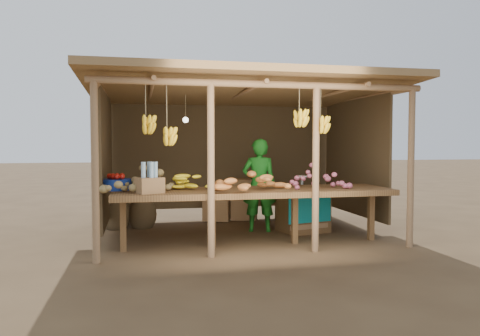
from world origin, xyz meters
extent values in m
plane|color=brown|center=(0.00, 0.00, 0.00)|extent=(60.00, 60.00, 0.00)
cylinder|color=#946F4C|center=(-2.10, -1.50, 1.10)|extent=(0.09, 0.09, 2.20)
cylinder|color=#946F4C|center=(2.10, -1.50, 1.10)|extent=(0.09, 0.09, 2.20)
cylinder|color=#946F4C|center=(-2.10, 1.50, 1.10)|extent=(0.09, 0.09, 2.20)
cylinder|color=#946F4C|center=(2.10, 1.50, 1.10)|extent=(0.09, 0.09, 2.20)
cylinder|color=#946F4C|center=(-0.70, -1.50, 1.10)|extent=(0.09, 0.09, 2.20)
cylinder|color=#946F4C|center=(0.70, -1.50, 1.10)|extent=(0.09, 0.09, 2.20)
cylinder|color=#946F4C|center=(0.00, -1.50, 2.20)|extent=(4.40, 0.09, 0.09)
cylinder|color=#946F4C|center=(0.00, 1.50, 2.20)|extent=(4.40, 0.09, 0.09)
cube|color=#9B7648|center=(0.00, 0.00, 2.29)|extent=(4.70, 3.50, 0.28)
cube|color=#4D3C24|center=(0.00, 1.48, 1.21)|extent=(4.20, 0.04, 1.98)
cube|color=#4D3C24|center=(-2.08, 0.20, 1.21)|extent=(0.04, 2.40, 1.98)
cube|color=#4D3C24|center=(2.08, 0.20, 1.21)|extent=(0.04, 2.40, 1.98)
cube|color=brown|center=(0.00, -0.95, 0.76)|extent=(3.90, 1.05, 0.08)
cube|color=brown|center=(-1.80, -0.95, 0.36)|extent=(0.08, 0.08, 0.72)
cube|color=brown|center=(-0.60, -0.95, 0.36)|extent=(0.08, 0.08, 0.72)
cube|color=brown|center=(0.60, -0.95, 0.36)|extent=(0.08, 0.08, 0.72)
cube|color=brown|center=(1.80, -0.95, 0.36)|extent=(0.08, 0.08, 0.72)
cylinder|color=navy|center=(-1.90, -0.64, 0.88)|extent=(0.43, 0.43, 0.15)
cube|color=olive|center=(-1.45, -1.17, 0.90)|extent=(0.40, 0.36, 0.20)
imported|color=#186D1B|center=(0.33, 0.07, 0.76)|extent=(0.63, 0.50, 1.52)
cube|color=brown|center=(1.03, -0.09, 0.33)|extent=(0.83, 0.75, 0.65)
cube|color=#0B7A7E|center=(1.03, -0.09, 0.69)|extent=(0.92, 0.84, 0.07)
cube|color=olive|center=(0.34, 1.20, 0.21)|extent=(0.57, 0.51, 0.38)
cube|color=olive|center=(0.34, 1.20, 0.59)|extent=(0.57, 0.51, 0.38)
cube|color=olive|center=(-0.18, 1.20, 0.21)|extent=(0.57, 0.51, 0.38)
ellipsoid|color=#4D3C24|center=(-1.97, 0.80, 0.28)|extent=(0.48, 0.48, 0.64)
ellipsoid|color=#4D3C24|center=(-1.53, 0.80, 0.28)|extent=(0.48, 0.48, 0.64)
camera|label=1|loc=(-1.59, -7.31, 1.44)|focal=35.00mm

